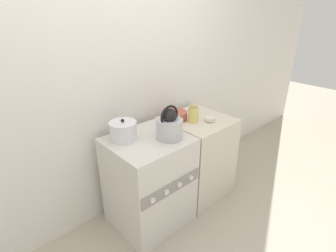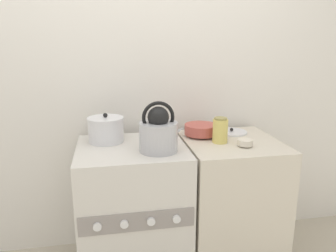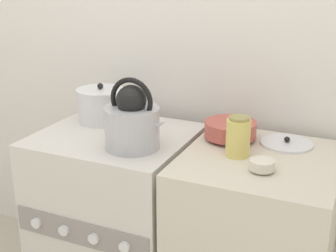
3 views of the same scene
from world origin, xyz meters
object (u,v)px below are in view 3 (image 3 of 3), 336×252
(small_ceramic_bowl, at_px, (262,165))
(loose_pot_lid, at_px, (287,143))
(stove, at_px, (118,220))
(enamel_bowl, at_px, (230,129))
(kettle, at_px, (132,122))
(cooking_pot, at_px, (101,105))
(storage_jar, at_px, (238,137))

(small_ceramic_bowl, bearing_deg, loose_pot_lid, 83.94)
(stove, relative_size, loose_pot_lid, 4.00)
(enamel_bowl, distance_m, small_ceramic_bowl, 0.33)
(kettle, relative_size, small_ceramic_bowl, 3.16)
(cooking_pot, distance_m, storage_jar, 0.71)
(storage_jar, bearing_deg, loose_pot_lid, 52.03)
(kettle, height_order, cooking_pot, kettle)
(kettle, relative_size, storage_jar, 1.82)
(stove, bearing_deg, small_ceramic_bowl, -8.97)
(loose_pot_lid, bearing_deg, enamel_bowl, -169.99)
(cooking_pot, xyz_separation_m, small_ceramic_bowl, (0.82, -0.24, -0.06))
(enamel_bowl, height_order, small_ceramic_bowl, enamel_bowl)
(small_ceramic_bowl, height_order, storage_jar, storage_jar)
(enamel_bowl, bearing_deg, stove, -161.80)
(loose_pot_lid, bearing_deg, storage_jar, -127.97)
(stove, distance_m, loose_pot_lid, 0.85)
(stove, bearing_deg, kettle, -35.48)
(stove, relative_size, small_ceramic_bowl, 9.40)
(small_ceramic_bowl, distance_m, loose_pot_lid, 0.30)
(kettle, height_order, storage_jar, kettle)
(cooking_pot, bearing_deg, loose_pot_lid, 4.38)
(cooking_pot, relative_size, loose_pot_lid, 1.04)
(cooking_pot, height_order, small_ceramic_bowl, cooking_pot)
(stove, distance_m, cooking_pot, 0.54)
(storage_jar, xyz_separation_m, loose_pot_lid, (0.15, 0.20, -0.07))
(stove, height_order, enamel_bowl, enamel_bowl)
(cooking_pot, distance_m, loose_pot_lid, 0.85)
(cooking_pot, bearing_deg, small_ceramic_bowl, -16.17)
(cooking_pot, xyz_separation_m, storage_jar, (0.69, -0.13, -0.01))
(kettle, bearing_deg, stove, 144.52)
(loose_pot_lid, bearing_deg, stove, -164.42)
(kettle, bearing_deg, loose_pot_lid, 28.52)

